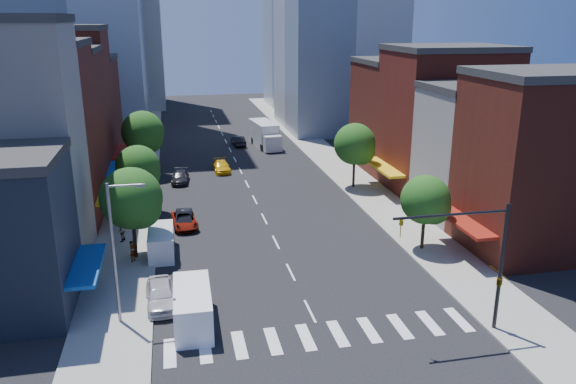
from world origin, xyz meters
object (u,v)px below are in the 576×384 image
parked_car_rear (180,177)px  box_truck (265,135)px  parked_car_third (184,221)px  traffic_car_oncoming (238,141)px  parked_car_front (161,295)px  traffic_car_far (256,127)px  cargo_van_near (193,309)px  parked_car_second (184,218)px  cargo_van_far (161,243)px  pedestrian_far (121,232)px  pedestrian_near (133,251)px  taxi (222,166)px

parked_car_rear → box_truck: size_ratio=0.49×
parked_car_third → traffic_car_oncoming: bearing=69.3°
parked_car_front → traffic_car_far: size_ratio=1.05×
parked_car_rear → cargo_van_near: bearing=-85.0°
cargo_van_near → parked_car_second: bearing=90.9°
traffic_car_oncoming → box_truck: box_truck is taller
parked_car_front → box_truck: (14.83, 46.31, 0.89)m
parked_car_third → box_truck: bearing=62.6°
parked_car_third → traffic_car_oncoming: (9.04, 33.11, 0.08)m
box_truck → cargo_van_far: bearing=-118.0°
parked_car_second → cargo_van_far: cargo_van_far is taller
parked_car_front → parked_car_third: parked_car_front is taller
cargo_van_near → pedestrian_far: 15.80m
cargo_van_near → parked_car_front: bearing=124.0°
parked_car_rear → traffic_car_oncoming: size_ratio=1.04×
parked_car_second → cargo_van_far: size_ratio=0.84×
box_truck → parked_car_front: bearing=-114.3°
box_truck → traffic_car_oncoming: bearing=153.6°
parked_car_third → parked_car_rear: parked_car_rear is taller
traffic_car_far → pedestrian_far: 50.13m
traffic_car_far → pedestrian_far: pedestrian_far is taller
parked_car_third → pedestrian_near: pedestrian_near is taller
parked_car_third → cargo_van_near: (-0.02, -17.60, 0.55)m
traffic_car_oncoming → pedestrian_near: bearing=67.2°
parked_car_second → cargo_van_near: (-0.02, -18.12, 0.50)m
parked_car_rear → traffic_car_oncoming: 20.42m
parked_car_second → parked_car_third: size_ratio=0.91×
parked_car_second → pedestrian_near: 8.72m
parked_car_second → parked_car_rear: parked_car_second is taller
box_truck → pedestrian_far: box_truck is taller
parked_car_second → parked_car_rear: bearing=93.1°
cargo_van_far → taxi: size_ratio=1.08×
parked_car_second → parked_car_third: bearing=-86.9°
parked_car_second → taxi: bearing=77.3°
parked_car_front → taxi: size_ratio=1.03×
parked_car_rear → cargo_van_far: (-2.00, -20.83, 0.39)m
parked_car_rear → pedestrian_far: (-5.39, -17.53, 0.36)m
parked_car_rear → taxi: 6.49m
cargo_van_far → pedestrian_near: size_ratio=2.96×
taxi → traffic_car_far: size_ratio=1.01×
cargo_van_near → parked_car_rear: bearing=90.9°
parked_car_third → traffic_car_oncoming: 34.32m
cargo_van_far → taxi: cargo_van_far is taller
traffic_car_far → pedestrian_far: size_ratio=2.61×
traffic_car_oncoming → pedestrian_far: size_ratio=2.50×
parked_car_rear → traffic_car_oncoming: bearing=68.8°
parked_car_front → traffic_car_far: parked_car_front is taller
parked_car_rear → cargo_van_far: size_ratio=0.91×
traffic_car_far → pedestrian_far: (-18.80, -46.47, 0.25)m
parked_car_second → traffic_car_oncoming: bearing=77.6°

